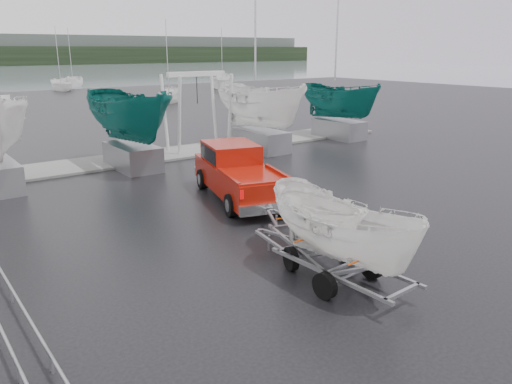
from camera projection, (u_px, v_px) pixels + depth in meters
The scene contains 13 objects.
ground_plane at pixel (335, 230), 14.97m from camera, with size 120.00×120.00×0.00m, color black.
dock at pixel (149, 156), 24.98m from camera, with size 30.00×3.00×0.12m, color gray.
pickup_truck at pixel (237, 171), 18.13m from camera, with size 3.39×5.95×1.88m.
trailer_hitched at pixel (319, 173), 12.08m from camera, with size 2.13×3.79×4.30m.
trailer_parked at pixel (347, 180), 10.82m from camera, with size 1.80×3.65×4.61m.
boat_hoist at pixel (197, 100), 25.92m from camera, with size 3.30×2.18×4.12m.
keelboat_1 at pixel (127, 79), 21.59m from camera, with size 2.49×3.20×7.73m.
keelboat_2 at pixel (261, 74), 25.54m from camera, with size 2.50×3.20×10.67m.
keelboat_3 at pixel (341, 79), 29.44m from camera, with size 2.23×3.20×10.40m.
moored_boat_2 at pixel (169, 102), 50.86m from camera, with size 3.01×3.02×10.81m.
moored_boat_3 at pixel (222, 88), 69.86m from camera, with size 4.06×4.07×11.78m.
moored_boat_5 at pixel (73, 87), 70.66m from camera, with size 3.34×3.37×11.21m.
moored_boat_6 at pixel (61, 90), 65.20m from camera, with size 2.29×2.34×10.87m.
Camera 1 is at (-10.32, -9.86, 5.25)m, focal length 35.00 mm.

